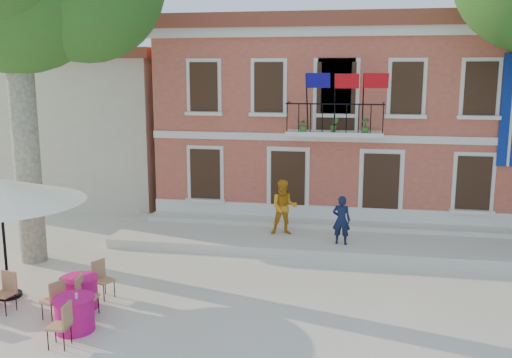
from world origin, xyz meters
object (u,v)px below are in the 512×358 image
object	(u,v)px
pedestrian_navy	(341,220)
cafe_table_1	(74,312)
pedestrian_orange	(284,207)
cafe_table_0	(80,291)
patio_umbrella	(0,191)

from	to	relation	value
pedestrian_navy	cafe_table_1	size ratio (longest dim) A/B	0.78
pedestrian_orange	cafe_table_0	size ratio (longest dim) A/B	0.94
patio_umbrella	pedestrian_navy	size ratio (longest dim) A/B	2.66
patio_umbrella	pedestrian_orange	bearing A→B (deg)	42.68
pedestrian_orange	cafe_table_1	bearing A→B (deg)	-126.96
pedestrian_orange	cafe_table_0	bearing A→B (deg)	-134.22
patio_umbrella	cafe_table_0	size ratio (longest dim) A/B	2.10
pedestrian_navy	cafe_table_0	xyz separation A→B (m)	(-5.95, -5.30, -0.64)
pedestrian_navy	pedestrian_orange	world-z (taller)	pedestrian_orange
patio_umbrella	pedestrian_orange	world-z (taller)	patio_umbrella
patio_umbrella	pedestrian_orange	size ratio (longest dim) A/B	2.24
pedestrian_orange	cafe_table_1	size ratio (longest dim) A/B	0.93
patio_umbrella	pedestrian_navy	world-z (taller)	patio_umbrella
pedestrian_navy	pedestrian_orange	bearing A→B (deg)	-14.84
patio_umbrella	cafe_table_1	world-z (taller)	patio_umbrella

